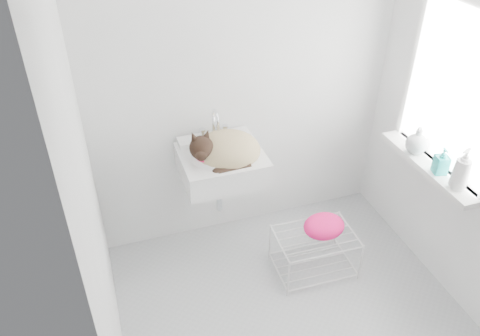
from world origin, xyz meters
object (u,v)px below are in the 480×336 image
object	(u,v)px
cat	(224,150)
bottle_c	(414,152)
wire_rack	(314,253)
sink	(222,154)
bottle_a	(456,188)
bottle_b	(438,172)

from	to	relation	value
cat	bottle_c	bearing A→B (deg)	-4.50
cat	wire_rack	bearing A→B (deg)	-24.85
cat	wire_rack	world-z (taller)	cat
sink	bottle_c	size ratio (longest dim) A/B	2.96
cat	bottle_a	bearing A→B (deg)	-20.49
cat	bottle_b	distance (m)	1.39
bottle_b	sink	bearing A→B (deg)	152.57
wire_rack	bottle_c	distance (m)	0.99
sink	cat	world-z (taller)	cat
bottle_a	bottle_b	distance (m)	0.17
bottle_b	bottle_a	bearing A→B (deg)	-90.00
bottle_a	sink	bearing A→B (deg)	146.81
sink	wire_rack	bearing A→B (deg)	-37.82
sink	bottle_c	world-z (taller)	sink
sink	bottle_c	bearing A→B (deg)	-17.47
bottle_b	bottle_c	world-z (taller)	bottle_c
sink	bottle_c	distance (m)	1.31
cat	wire_rack	distance (m)	1.00
bottle_a	bottle_c	distance (m)	0.42
wire_rack	bottle_c	world-z (taller)	bottle_c
sink	bottle_b	world-z (taller)	sink
cat	wire_rack	xyz separation A→B (m)	(0.54, -0.41, -0.74)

